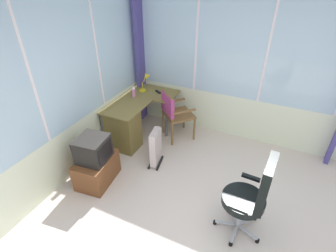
% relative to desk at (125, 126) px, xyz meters
% --- Properties ---
extents(ground, '(5.77, 5.67, 0.06)m').
position_rel_desk_xyz_m(ground, '(-1.26, -2.01, -0.43)').
color(ground, beige).
extents(north_window_panel, '(4.77, 0.07, 2.76)m').
position_rel_desk_xyz_m(north_window_panel, '(-1.26, 0.36, 0.98)').
color(north_window_panel, silver).
rests_on(north_window_panel, ground).
extents(east_window_panel, '(0.07, 4.67, 2.76)m').
position_rel_desk_xyz_m(east_window_panel, '(1.15, -2.01, 0.98)').
color(east_window_panel, silver).
rests_on(east_window_panel, ground).
extents(curtain_corner, '(0.29, 0.07, 2.66)m').
position_rel_desk_xyz_m(curtain_corner, '(1.02, 0.23, 0.93)').
color(curtain_corner, '#4C438B').
rests_on(curtain_corner, ground).
extents(desk, '(1.41, 0.89, 0.74)m').
position_rel_desk_xyz_m(desk, '(0.00, 0.00, 0.00)').
color(desk, olive).
rests_on(desk, ground).
extents(desk_lamp, '(0.24, 0.21, 0.34)m').
position_rel_desk_xyz_m(desk_lamp, '(0.85, 0.02, 0.55)').
color(desk_lamp, yellow).
rests_on(desk_lamp, desk).
extents(tv_remote, '(0.12, 0.15, 0.02)m').
position_rel_desk_xyz_m(tv_remote, '(0.83, -0.23, 0.34)').
color(tv_remote, black).
rests_on(tv_remote, desk).
extents(spray_bottle, '(0.06, 0.06, 0.22)m').
position_rel_desk_xyz_m(spray_bottle, '(0.47, 0.08, 0.44)').
color(spray_bottle, pink).
rests_on(spray_bottle, desk).
extents(wooden_armchair, '(0.68, 0.68, 0.92)m').
position_rel_desk_xyz_m(wooden_armchair, '(0.56, -0.66, 0.19)').
color(wooden_armchair, brown).
rests_on(wooden_armchair, ground).
extents(office_chair, '(0.60, 0.58, 1.14)m').
position_rel_desk_xyz_m(office_chair, '(-0.90, -2.31, 0.24)').
color(office_chair, '#B7B7BF').
rests_on(office_chair, ground).
extents(tv_on_stand, '(0.69, 0.51, 0.78)m').
position_rel_desk_xyz_m(tv_on_stand, '(-0.96, -0.11, -0.06)').
color(tv_on_stand, brown).
rests_on(tv_on_stand, ground).
extents(space_heater, '(0.41, 0.23, 0.63)m').
position_rel_desk_xyz_m(space_heater, '(-0.22, -0.71, -0.08)').
color(space_heater, silver).
rests_on(space_heater, ground).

